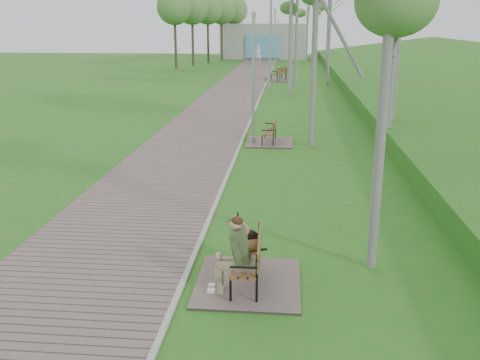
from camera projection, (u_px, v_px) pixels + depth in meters
The scene contains 16 objects.
ground at pixel (227, 179), 15.09m from camera, with size 120.00×120.00×0.00m, color #24691C.
walkway at pixel (238, 87), 35.76m from camera, with size 3.50×67.00×0.04m, color #6A5C56.
kerb at pixel (264, 88), 35.60m from camera, with size 0.10×67.00×0.05m, color #999993.
embankment at pixel (456, 93), 33.11m from camera, with size 14.00×70.00×1.60m, color #39711F.
building_north at pixel (264, 41), 63.30m from camera, with size 10.00×5.20×4.00m.
bench_main at pixel (243, 261), 8.91m from camera, with size 1.75×1.95×1.53m.
bench_second at pixel (269, 138), 19.47m from camera, with size 1.67×1.86×1.03m.
bench_third at pixel (279, 77), 39.95m from camera, with size 2.03×2.25×1.24m.
bench_far at pixel (282, 75), 42.04m from camera, with size 1.69×1.88×1.04m.
lamp_post_near at pixel (253, 84), 18.78m from camera, with size 0.18×0.18×4.58m.
lamp_post_second at pixel (270, 46), 34.37m from camera, with size 0.23×0.23×5.84m.
lamp_post_third at pixel (274, 42), 47.13m from camera, with size 0.21×0.21×5.31m.
lamp_post_far at pixel (278, 40), 62.92m from camera, with size 0.17×0.17×4.47m.
pedestrian_near at pixel (258, 55), 55.21m from camera, with size 0.68×0.45×1.87m, color silver.
birch_distant_a at pixel (308, 4), 51.80m from camera, with size 2.24×2.24×7.43m.
birch_distant_b at pixel (329, 0), 58.25m from camera, with size 2.38×2.38×8.28m.
Camera 1 is at (1.72, -14.38, 4.27)m, focal length 40.00 mm.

